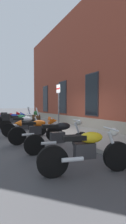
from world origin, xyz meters
The scene contains 11 objects.
ground_plane centered at (0.00, 0.00, 0.00)m, with size 140.00×140.00×0.00m, color #424244.
sidewalk centered at (0.00, 1.37, 0.06)m, with size 27.91×2.73×0.13m, color gray.
motorcycle_red_sport centered at (-5.01, -1.08, 0.55)m, with size 0.80×2.14×0.99m.
motorcycle_blue_sport centered at (-3.37, -1.13, 0.56)m, with size 0.80×2.02×1.02m.
motorcycle_green_touring centered at (-1.58, -1.29, 0.57)m, with size 0.62×2.07×1.36m.
motorcycle_silver_touring centered at (0.08, -1.41, 0.57)m, with size 0.87×2.03×1.37m.
motorcycle_orange_sport centered at (1.71, -1.18, 0.56)m, with size 0.62×2.12×1.03m.
motorcycle_black_naked centered at (3.26, -1.04, 0.49)m, with size 0.69×2.11×1.02m.
motorcycle_yellow_naked centered at (4.90, -1.20, 0.49)m, with size 0.77×2.09×0.97m.
parking_sign centered at (0.30, 0.39, 1.70)m, with size 0.36×0.07×2.44m.
barrel_planter centered at (-4.91, 0.95, 0.50)m, with size 0.69×0.69×0.91m.
Camera 1 is at (7.68, -3.27, 1.47)m, focal length 26.00 mm.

